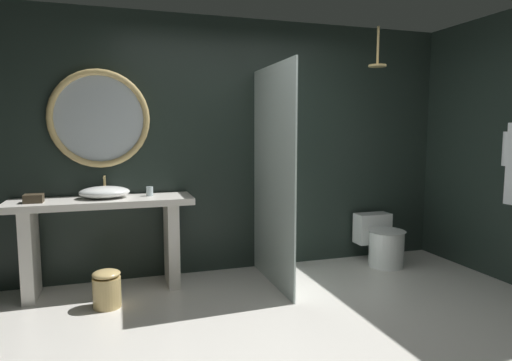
{
  "coord_description": "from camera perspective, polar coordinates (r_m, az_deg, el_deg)",
  "views": [
    {
      "loc": [
        -1.28,
        -2.6,
        1.48
      ],
      "look_at": [
        -0.16,
        0.89,
        1.05
      ],
      "focal_mm": 31.12,
      "sensor_mm": 36.0,
      "label": 1
    }
  ],
  "objects": [
    {
      "name": "vanity_counter",
      "position": [
        4.29,
        -19.04,
        -5.96
      ],
      "size": [
        1.61,
        0.49,
        0.86
      ],
      "color": "silver",
      "rests_on": "ground_plane"
    },
    {
      "name": "waste_bin",
      "position": [
        3.99,
        -18.63,
        -13.01
      ],
      "size": [
        0.23,
        0.23,
        0.32
      ],
      "color": "tan",
      "rests_on": "ground_plane"
    },
    {
      "name": "back_wall_panel",
      "position": [
        4.68,
        -1.9,
        4.41
      ],
      "size": [
        4.8,
        0.1,
        2.6
      ],
      "primitive_type": "cube",
      "color": "#1E2823",
      "rests_on": "ground_plane"
    },
    {
      "name": "rain_shower_head",
      "position": [
        4.78,
        15.34,
        14.64
      ],
      "size": [
        0.18,
        0.18,
        0.4
      ],
      "color": "tan"
    },
    {
      "name": "tumbler_cup",
      "position": [
        4.29,
        -13.52,
        -1.35
      ],
      "size": [
        0.06,
        0.06,
        0.09
      ],
      "primitive_type": "cylinder",
      "color": "silver",
      "rests_on": "vanity_counter"
    },
    {
      "name": "round_wall_mirror",
      "position": [
        4.42,
        -19.48,
        7.5
      ],
      "size": [
        0.92,
        0.06,
        0.92
      ],
      "color": "tan"
    },
    {
      "name": "tissue_box",
      "position": [
        4.24,
        -26.68,
        -2.08
      ],
      "size": [
        0.15,
        0.13,
        0.07
      ],
      "primitive_type": "cube",
      "color": "#3D3323",
      "rests_on": "vanity_counter"
    },
    {
      "name": "toilet",
      "position": [
        5.11,
        15.87,
        -7.53
      ],
      "size": [
        0.4,
        0.59,
        0.53
      ],
      "color": "white",
      "rests_on": "ground_plane"
    },
    {
      "name": "ground_plane",
      "position": [
        3.26,
        8.01,
        -20.48
      ],
      "size": [
        5.76,
        5.76,
        0.0
      ],
      "primitive_type": "plane",
      "color": "silver"
    },
    {
      "name": "shower_glass_panel",
      "position": [
        4.17,
        2.19,
        0.49
      ],
      "size": [
        0.02,
        1.11,
        2.07
      ],
      "primitive_type": "cube",
      "color": "silver",
      "rests_on": "ground_plane"
    },
    {
      "name": "side_wall_right",
      "position": [
        4.95,
        29.47,
        3.68
      ],
      "size": [
        0.1,
        2.47,
        2.6
      ],
      "primitive_type": "cube",
      "color": "#1E2823",
      "rests_on": "ground_plane"
    },
    {
      "name": "vessel_sink",
      "position": [
        4.27,
        -18.89,
        -1.42
      ],
      "size": [
        0.45,
        0.37,
        0.19
      ],
      "color": "white",
      "rests_on": "vanity_counter"
    }
  ]
}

